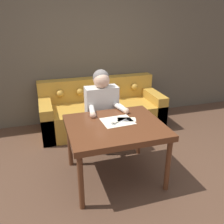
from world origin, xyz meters
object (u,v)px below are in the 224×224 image
object	(u,v)px
couch	(101,111)
scissors	(117,123)
person	(102,111)
dining_table	(115,130)

from	to	relation	value
couch	scissors	world-z (taller)	couch
couch	person	size ratio (longest dim) A/B	1.73
couch	scissors	size ratio (longest dim) A/B	8.79
couch	dining_table	bearing A→B (deg)	-98.42
dining_table	scissors	distance (m)	0.09
person	scissors	xyz separation A→B (m)	(0.02, -0.62, 0.09)
person	scissors	bearing A→B (deg)	-87.92
couch	person	bearing A→B (deg)	-103.97
dining_table	couch	bearing A→B (deg)	81.58
dining_table	person	distance (m)	0.65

